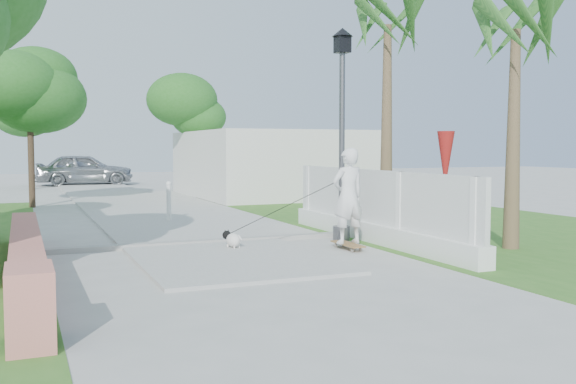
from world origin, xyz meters
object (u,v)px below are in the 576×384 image
bollard (169,201)px  skateboarder (299,206)px  patio_umbrella (446,161)px  parked_car (85,169)px  dog (232,239)px  street_lamp (342,125)px

bollard → skateboarder: 5.46m
patio_umbrella → skateboarder: 3.34m
parked_car → dog: bearing=-173.5°
street_lamp → parked_car: size_ratio=0.92×
street_lamp → patio_umbrella: bearing=-27.8°
dog → parked_car: 23.13m
skateboarder → street_lamp: bearing=-154.9°
parked_car → skateboarder: bearing=-170.6°
bollard → patio_umbrella: 7.25m
bollard → parked_car: 18.24m
dog → parked_car: (-0.60, 23.11, 0.61)m
skateboarder → parked_car: size_ratio=0.50×
street_lamp → skateboarder: bearing=-149.7°
bollard → skateboarder: skateboarder is taller
skateboarder → dog: size_ratio=4.54×
street_lamp → patio_umbrella: 2.27m
patio_umbrella → dog: size_ratio=4.29×
skateboarder → patio_umbrella: bearing=170.7°
patio_umbrella → dog: patio_umbrella is taller
parked_car → street_lamp: bearing=-167.1°
patio_umbrella → parked_car: 24.28m
street_lamp → skateboarder: size_ratio=1.83×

